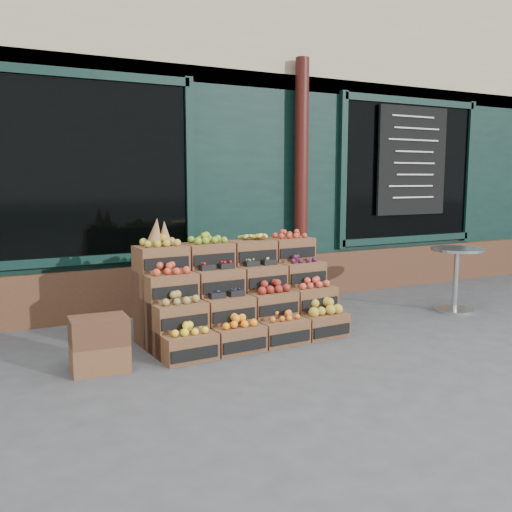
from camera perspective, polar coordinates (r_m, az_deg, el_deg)
name	(u,v)px	position (r m, az deg, el deg)	size (l,w,h in m)	color
ground	(309,351)	(5.57, 5.27, -9.44)	(60.00, 60.00, 0.00)	#434345
shop_facade	(144,133)	(10.02, -11.11, 11.95)	(12.00, 6.24, 4.80)	black
crate_display	(239,300)	(5.92, -1.74, -4.46)	(2.06, 1.07, 1.27)	brown
spare_crates	(99,344)	(5.11, -15.39, -8.50)	(0.50, 0.36, 0.48)	brown
bistro_table	(456,272)	(7.46, 19.37, -1.53)	(0.63, 0.63, 0.79)	#B8BCC0
shopkeeper	(59,235)	(7.22, -19.14, 2.02)	(0.71, 0.47, 1.95)	#134524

